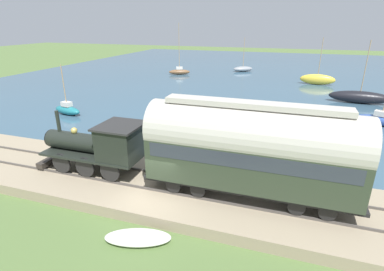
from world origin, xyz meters
name	(u,v)px	position (x,y,z in m)	size (l,w,h in m)	color
ground_plane	(154,205)	(0.00, 0.00, 0.00)	(200.00, 200.00, 0.00)	#516B38
harbor_water	(259,72)	(44.45, 0.00, 0.00)	(80.00, 80.00, 0.01)	#38566B
rail_embankment	(164,188)	(1.23, 0.00, 0.29)	(5.84, 56.00, 0.69)	gray
steam_locomotive	(103,144)	(1.23, 3.58, 2.37)	(2.37, 6.26, 3.31)	black
passenger_coach	(251,148)	(1.23, -4.47, 3.24)	(2.61, 10.06, 4.70)	black
sailboat_brown	(179,71)	(37.77, 12.89, 0.59)	(2.37, 3.79, 8.50)	brown
sailboat_black	(360,97)	(25.80, -13.41, 0.70)	(1.91, 6.55, 6.86)	black
sailboat_gray	(243,69)	(44.75, 2.93, 0.50)	(3.35, 4.00, 6.02)	gray
sailboat_teal	(67,109)	(11.65, 14.92, 0.51)	(1.75, 3.44, 4.89)	#1E707A
sailboat_blue	(381,120)	(17.67, -13.83, 0.52)	(2.71, 4.15, 5.64)	#335199
sailboat_yellow	(317,79)	(35.82, -9.47, 0.78)	(1.56, 4.94, 6.61)	gold
rowboat_mid_harbor	(241,142)	(9.36, -2.79, 0.17)	(2.16, 2.21, 0.32)	#B7B2A3
rowboat_off_pier	(265,125)	(13.77, -4.18, 0.28)	(1.20, 2.37, 0.54)	#B7B2A3
beached_dinghy	(138,238)	(-2.71, -0.54, 0.22)	(1.88, 3.00, 0.44)	silver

